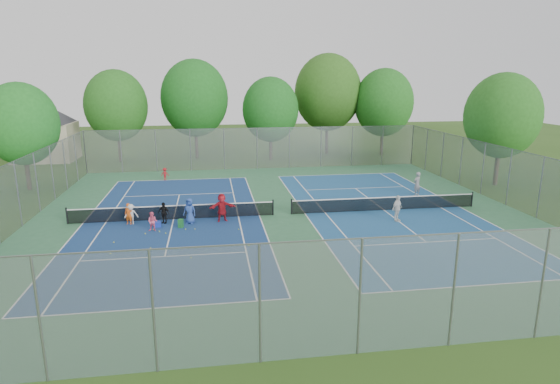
{
  "coord_description": "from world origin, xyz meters",
  "views": [
    {
      "loc": [
        -4.55,
        -29.1,
        8.85
      ],
      "look_at": [
        0.0,
        1.0,
        1.3
      ],
      "focal_mm": 30.0,
      "sensor_mm": 36.0,
      "label": 1
    }
  ],
  "objects_px": {
    "ball_crate": "(157,224)",
    "instructor": "(417,184)",
    "ball_hopper": "(181,223)",
    "net_right": "(384,204)",
    "net_left": "(173,213)"
  },
  "relations": [
    {
      "from": "net_left",
      "to": "instructor",
      "type": "distance_m",
      "value": 18.25
    },
    {
      "from": "instructor",
      "to": "net_right",
      "type": "bearing_deg",
      "value": 15.84
    },
    {
      "from": "net_left",
      "to": "ball_hopper",
      "type": "xyz_separation_m",
      "value": [
        0.55,
        -1.75,
        -0.19
      ]
    },
    {
      "from": "net_right",
      "to": "ball_crate",
      "type": "distance_m",
      "value": 14.92
    },
    {
      "from": "instructor",
      "to": "ball_crate",
      "type": "bearing_deg",
      "value": -11.45
    },
    {
      "from": "net_right",
      "to": "instructor",
      "type": "height_order",
      "value": "instructor"
    },
    {
      "from": "net_left",
      "to": "instructor",
      "type": "relative_size",
      "value": 7.03
    },
    {
      "from": "net_left",
      "to": "ball_hopper",
      "type": "bearing_deg",
      "value": -72.45
    },
    {
      "from": "net_right",
      "to": "ball_hopper",
      "type": "xyz_separation_m",
      "value": [
        -13.45,
        -1.75,
        -0.19
      ]
    },
    {
      "from": "ball_crate",
      "to": "instructor",
      "type": "height_order",
      "value": "instructor"
    },
    {
      "from": "ball_crate",
      "to": "net_left",
      "type": "bearing_deg",
      "value": 58.55
    },
    {
      "from": "ball_crate",
      "to": "ball_hopper",
      "type": "distance_m",
      "value": 1.45
    },
    {
      "from": "ball_crate",
      "to": "ball_hopper",
      "type": "relative_size",
      "value": 0.75
    },
    {
      "from": "ball_hopper",
      "to": "net_left",
      "type": "bearing_deg",
      "value": 107.55
    },
    {
      "from": "net_right",
      "to": "ball_crate",
      "type": "relative_size",
      "value": 32.49
    }
  ]
}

